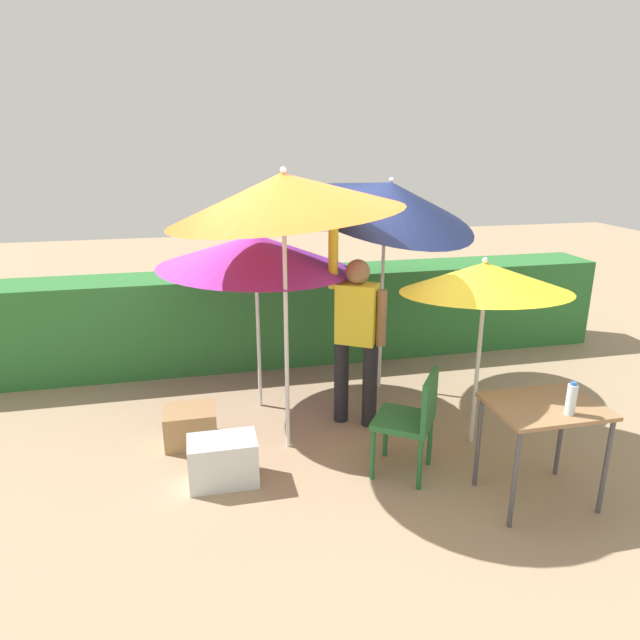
# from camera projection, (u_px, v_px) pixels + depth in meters

# --- Properties ---
(ground_plane) EXTENTS (24.00, 24.00, 0.00)m
(ground_plane) POSITION_uv_depth(u_px,v_px,m) (327.00, 448.00, 5.02)
(ground_plane) COLOR #9E8466
(hedge_row) EXTENTS (8.00, 0.70, 1.11)m
(hedge_row) POSITION_uv_depth(u_px,v_px,m) (285.00, 316.00, 6.93)
(hedge_row) COLOR #2D7033
(hedge_row) RESTS_ON ground_plane
(umbrella_rainbow) EXTENTS (1.41, 1.42, 1.71)m
(umbrella_rainbow) POSITION_uv_depth(u_px,v_px,m) (485.00, 278.00, 4.67)
(umbrella_rainbow) COLOR silver
(umbrella_rainbow) RESTS_ON ground_plane
(umbrella_orange) EXTENTS (1.87, 1.86, 1.81)m
(umbrella_orange) POSITION_uv_depth(u_px,v_px,m) (255.00, 251.00, 5.35)
(umbrella_orange) COLOR silver
(umbrella_orange) RESTS_ON ground_plane
(umbrella_yellow) EXTENTS (1.89, 1.87, 2.47)m
(umbrella_yellow) POSITION_uv_depth(u_px,v_px,m) (284.00, 195.00, 4.37)
(umbrella_yellow) COLOR silver
(umbrella_yellow) RESTS_ON ground_plane
(umbrella_navy) EXTENTS (1.96, 1.90, 2.55)m
(umbrella_navy) POSITION_uv_depth(u_px,v_px,m) (388.00, 198.00, 5.69)
(umbrella_navy) COLOR silver
(umbrella_navy) RESTS_ON ground_plane
(person_vendor) EXTENTS (0.51, 0.38, 1.88)m
(person_vendor) POSITION_uv_depth(u_px,v_px,m) (356.00, 331.00, 5.20)
(person_vendor) COLOR black
(person_vendor) RESTS_ON ground_plane
(chair_plastic) EXTENTS (0.61, 0.61, 0.89)m
(chair_plastic) POSITION_uv_depth(u_px,v_px,m) (412.00, 417.00, 4.49)
(chair_plastic) COLOR #236633
(chair_plastic) RESTS_ON ground_plane
(cooler_box) EXTENTS (0.54, 0.33, 0.38)m
(cooler_box) POSITION_uv_depth(u_px,v_px,m) (223.00, 461.00, 4.48)
(cooler_box) COLOR silver
(cooler_box) RESTS_ON ground_plane
(crate_cardboard) EXTENTS (0.46, 0.38, 0.32)m
(crate_cardboard) POSITION_uv_depth(u_px,v_px,m) (190.00, 426.00, 5.08)
(crate_cardboard) COLOR #9E7A4C
(crate_cardboard) RESTS_ON ground_plane
(folding_table) EXTENTS (0.80, 0.60, 0.79)m
(folding_table) POSITION_uv_depth(u_px,v_px,m) (544.00, 417.00, 4.11)
(folding_table) COLOR #4C4C51
(folding_table) RESTS_ON ground_plane
(bottle_water) EXTENTS (0.07, 0.07, 0.24)m
(bottle_water) POSITION_uv_depth(u_px,v_px,m) (571.00, 399.00, 3.90)
(bottle_water) COLOR silver
(bottle_water) RESTS_ON folding_table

